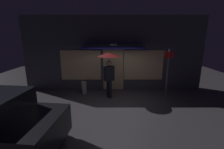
# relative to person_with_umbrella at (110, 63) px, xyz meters

# --- Properties ---
(ground_plane) EXTENTS (18.00, 18.00, 0.00)m
(ground_plane) POSITION_rel_person_with_umbrella_xyz_m (0.21, -0.97, -1.66)
(ground_plane) COLOR #423F44
(building_facade) EXTENTS (9.60, 1.00, 3.92)m
(building_facade) POSITION_rel_person_with_umbrella_xyz_m (0.21, 1.37, 0.28)
(building_facade) COLOR #4C4C56
(building_facade) RESTS_ON ground
(person_with_umbrella) EXTENTS (1.07, 1.07, 2.16)m
(person_with_umbrella) POSITION_rel_person_with_umbrella_xyz_m (0.00, 0.00, 0.00)
(person_with_umbrella) COLOR black
(person_with_umbrella) RESTS_ON ground
(street_sign_post) EXTENTS (0.40, 0.07, 2.29)m
(street_sign_post) POSITION_rel_person_with_umbrella_xyz_m (2.75, 0.06, -0.36)
(street_sign_post) COLOR #595B60
(street_sign_post) RESTS_ON ground
(sidewalk_bollard) EXTENTS (0.25, 0.25, 0.65)m
(sidewalk_bollard) POSITION_rel_person_with_umbrella_xyz_m (-1.29, 0.47, -1.34)
(sidewalk_bollard) COLOR #B2A899
(sidewalk_bollard) RESTS_ON ground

